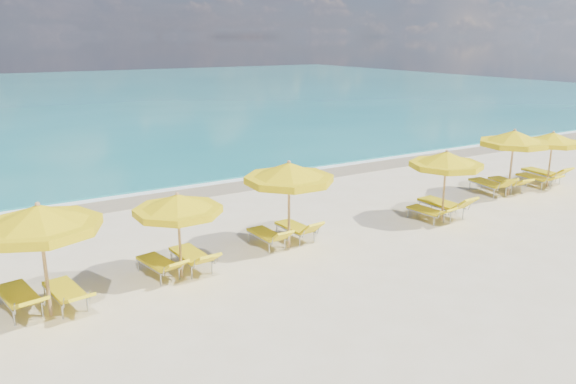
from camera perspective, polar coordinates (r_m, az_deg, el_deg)
ground_plane at (r=15.94m, az=2.83°, el=-5.39°), size 120.00×120.00×0.00m
ocean at (r=61.13m, az=-23.68°, el=8.87°), size 120.00×80.00×0.30m
wet_sand_band at (r=22.15m, az=-7.99°, el=0.48°), size 120.00×2.60×0.01m
foam_line at (r=22.87m, az=-8.79°, el=0.92°), size 120.00×1.20×0.03m
whitecap_near at (r=29.93m, az=-26.22°, el=2.94°), size 14.00×0.36×0.05m
whitecap_far at (r=40.23m, az=-7.07°, el=7.25°), size 18.00×0.30×0.05m
umbrella_2 at (r=12.33m, az=-23.95°, el=-2.56°), size 2.54×2.54×2.51m
umbrella_3 at (r=13.50m, az=-11.14°, el=-1.31°), size 2.82×2.82×2.16m
umbrella_4 at (r=15.11m, az=0.10°, el=1.89°), size 3.15×3.15×2.49m
umbrella_5 at (r=18.14m, az=15.78°, el=3.11°), size 2.37×2.37×2.31m
umbrella_6 at (r=21.92m, az=21.97°, el=5.03°), size 3.02×3.02×2.49m
umbrella_7 at (r=23.86m, az=25.31°, el=4.86°), size 2.70×2.70×2.21m
lounger_2_left at (r=13.45m, az=-25.60°, el=-10.05°), size 0.93×2.00×0.72m
lounger_2_right at (r=13.32m, az=-21.61°, el=-9.90°), size 0.84×1.88×0.66m
lounger_3_left at (r=14.22m, az=-12.94°, el=-7.56°), size 0.86×1.77×0.70m
lounger_3_right at (r=14.46m, az=-9.74°, el=-6.91°), size 0.72×1.89×0.76m
lounger_4_left at (r=15.77m, az=-2.14°, el=-4.82°), size 0.63×1.71×0.73m
lounger_4_right at (r=16.31m, az=0.81°, el=-4.09°), size 0.69×1.74×0.78m
lounger_5_left at (r=18.46m, az=13.93°, el=-2.26°), size 0.68×1.68×0.65m
lounger_5_right at (r=19.06m, az=15.40°, el=-1.63°), size 0.74×2.03×0.90m
lounger_6_left at (r=22.29m, az=19.70°, el=0.43°), size 0.89×1.99×0.84m
lounger_6_right at (r=22.98m, az=21.31°, el=0.65°), size 0.84×1.86×0.71m
lounger_7_left at (r=24.06m, az=23.79°, el=1.02°), size 0.70×1.84×0.68m
lounger_7_right at (r=24.93m, az=24.41°, el=1.48°), size 0.74×2.00×0.83m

